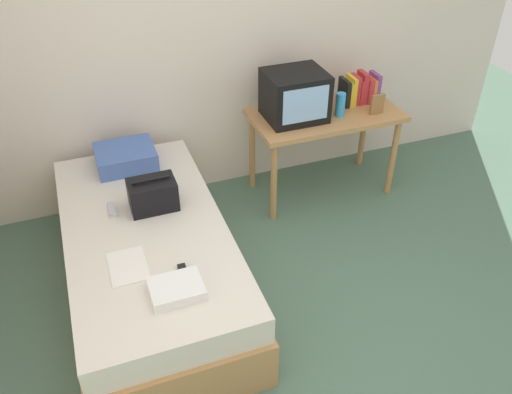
{
  "coord_description": "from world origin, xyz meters",
  "views": [
    {
      "loc": [
        -1.09,
        -1.75,
        2.6
      ],
      "look_at": [
        -0.11,
        0.92,
        0.54
      ],
      "focal_mm": 37.24,
      "sensor_mm": 36.0,
      "label": 1
    }
  ],
  "objects_px": {
    "book_row": "(359,89)",
    "handbag": "(153,194)",
    "remote_silver": "(112,210)",
    "picture_frame": "(377,104)",
    "bed": "(149,259)",
    "pillow": "(126,157)",
    "water_bottle": "(340,105)",
    "magazine": "(128,266)",
    "desk": "(325,123)",
    "remote_dark": "(184,274)",
    "tv": "(295,96)",
    "folded_towel": "(176,289)"
  },
  "relations": [
    {
      "from": "book_row",
      "to": "remote_dark",
      "type": "height_order",
      "value": "book_row"
    },
    {
      "from": "desk",
      "to": "folded_towel",
      "type": "xyz_separation_m",
      "value": [
        -1.5,
        -1.29,
        -0.07
      ]
    },
    {
      "from": "remote_dark",
      "to": "remote_silver",
      "type": "xyz_separation_m",
      "value": [
        -0.29,
        0.73,
        0.0
      ]
    },
    {
      "from": "desk",
      "to": "pillow",
      "type": "relative_size",
      "value": 2.79
    },
    {
      "from": "picture_frame",
      "to": "handbag",
      "type": "height_order",
      "value": "picture_frame"
    },
    {
      "from": "book_row",
      "to": "picture_frame",
      "type": "xyz_separation_m",
      "value": [
        0.03,
        -0.23,
        -0.03
      ]
    },
    {
      "from": "picture_frame",
      "to": "pillow",
      "type": "height_order",
      "value": "picture_frame"
    },
    {
      "from": "desk",
      "to": "magazine",
      "type": "xyz_separation_m",
      "value": [
        -1.71,
        -0.99,
        -0.1
      ]
    },
    {
      "from": "desk",
      "to": "tv",
      "type": "bearing_deg",
      "value": 177.45
    },
    {
      "from": "water_bottle",
      "to": "folded_towel",
      "type": "height_order",
      "value": "water_bottle"
    },
    {
      "from": "magazine",
      "to": "remote_silver",
      "type": "xyz_separation_m",
      "value": [
        -0.01,
        0.56,
        0.01
      ]
    },
    {
      "from": "folded_towel",
      "to": "bed",
      "type": "bearing_deg",
      "value": 95.48
    },
    {
      "from": "water_bottle",
      "to": "pillow",
      "type": "relative_size",
      "value": 0.44
    },
    {
      "from": "water_bottle",
      "to": "handbag",
      "type": "xyz_separation_m",
      "value": [
        -1.54,
        -0.41,
        -0.18
      ]
    },
    {
      "from": "desk",
      "to": "bed",
      "type": "bearing_deg",
      "value": -156.87
    },
    {
      "from": "handbag",
      "to": "bed",
      "type": "bearing_deg",
      "value": -119.55
    },
    {
      "from": "bed",
      "to": "remote_silver",
      "type": "bearing_deg",
      "value": 125.5
    },
    {
      "from": "water_bottle",
      "to": "picture_frame",
      "type": "height_order",
      "value": "water_bottle"
    },
    {
      "from": "book_row",
      "to": "remote_dark",
      "type": "distance_m",
      "value": 2.17
    },
    {
      "from": "desk",
      "to": "water_bottle",
      "type": "relative_size",
      "value": 6.38
    },
    {
      "from": "desk",
      "to": "picture_frame",
      "type": "xyz_separation_m",
      "value": [
        0.36,
        -0.15,
        0.17
      ]
    },
    {
      "from": "handbag",
      "to": "water_bottle",
      "type": "bearing_deg",
      "value": 14.95
    },
    {
      "from": "book_row",
      "to": "pillow",
      "type": "distance_m",
      "value": 1.88
    },
    {
      "from": "picture_frame",
      "to": "remote_silver",
      "type": "relative_size",
      "value": 1.08
    },
    {
      "from": "picture_frame",
      "to": "pillow",
      "type": "xyz_separation_m",
      "value": [
        -1.9,
        0.24,
        -0.2
      ]
    },
    {
      "from": "water_bottle",
      "to": "magazine",
      "type": "distance_m",
      "value": 2.03
    },
    {
      "from": "bed",
      "to": "tv",
      "type": "height_order",
      "value": "tv"
    },
    {
      "from": "desk",
      "to": "magazine",
      "type": "distance_m",
      "value": 1.98
    },
    {
      "from": "remote_silver",
      "to": "picture_frame",
      "type": "bearing_deg",
      "value": 7.83
    },
    {
      "from": "picture_frame",
      "to": "magazine",
      "type": "height_order",
      "value": "picture_frame"
    },
    {
      "from": "handbag",
      "to": "folded_towel",
      "type": "relative_size",
      "value": 1.07
    },
    {
      "from": "book_row",
      "to": "remote_silver",
      "type": "xyz_separation_m",
      "value": [
        -2.05,
        -0.51,
        -0.29
      ]
    },
    {
      "from": "pillow",
      "to": "folded_towel",
      "type": "xyz_separation_m",
      "value": [
        0.04,
        -1.37,
        -0.04
      ]
    },
    {
      "from": "bed",
      "to": "pillow",
      "type": "height_order",
      "value": "pillow"
    },
    {
      "from": "pillow",
      "to": "handbag",
      "type": "xyz_separation_m",
      "value": [
        0.08,
        -0.58,
        0.03
      ]
    },
    {
      "from": "desk",
      "to": "water_bottle",
      "type": "distance_m",
      "value": 0.21
    },
    {
      "from": "pillow",
      "to": "remote_dark",
      "type": "relative_size",
      "value": 2.66
    },
    {
      "from": "handbag",
      "to": "folded_towel",
      "type": "height_order",
      "value": "handbag"
    },
    {
      "from": "book_row",
      "to": "folded_towel",
      "type": "bearing_deg",
      "value": -143.2
    },
    {
      "from": "bed",
      "to": "handbag",
      "type": "distance_m",
      "value": 0.42
    },
    {
      "from": "handbag",
      "to": "magazine",
      "type": "xyz_separation_m",
      "value": [
        -0.25,
        -0.5,
        -0.1
      ]
    },
    {
      "from": "book_row",
      "to": "handbag",
      "type": "bearing_deg",
      "value": -162.36
    },
    {
      "from": "tv",
      "to": "picture_frame",
      "type": "relative_size",
      "value": 2.83
    },
    {
      "from": "bed",
      "to": "handbag",
      "type": "height_order",
      "value": "handbag"
    },
    {
      "from": "tv",
      "to": "book_row",
      "type": "height_order",
      "value": "tv"
    },
    {
      "from": "bed",
      "to": "book_row",
      "type": "relative_size",
      "value": 6.62
    },
    {
      "from": "water_bottle",
      "to": "pillow",
      "type": "xyz_separation_m",
      "value": [
        -1.62,
        0.17,
        -0.22
      ]
    },
    {
      "from": "water_bottle",
      "to": "book_row",
      "type": "distance_m",
      "value": 0.3
    },
    {
      "from": "bed",
      "to": "pillow",
      "type": "relative_size",
      "value": 4.82
    },
    {
      "from": "tv",
      "to": "handbag",
      "type": "relative_size",
      "value": 1.47
    }
  ]
}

